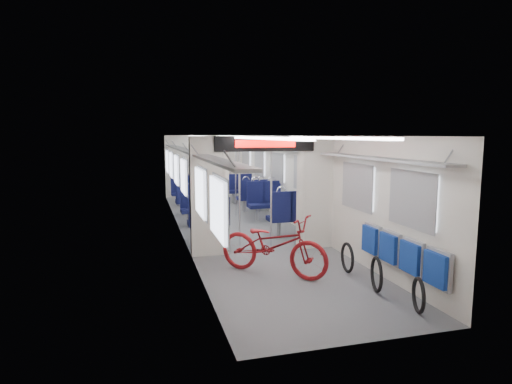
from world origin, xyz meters
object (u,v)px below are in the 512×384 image
Objects in this scene: seat_bay_far_left at (188,193)px; seat_bay_far_right at (246,190)px; bicycle at (273,245)px; bike_hoop_c at (347,259)px; stanchion_near_left at (240,191)px; bike_hoop_a at (418,297)px; stanchion_far_left at (217,177)px; seat_bay_near_left at (203,210)px; seat_bay_near_right at (276,204)px; bike_hoop_b at (376,276)px; flip_bench at (400,252)px; stanchion_near_right at (271,192)px; stanchion_far_right at (236,176)px.

seat_bay_far_left reaches higher than seat_bay_far_right.
bicycle reaches higher than bike_hoop_c.
bike_hoop_a is at bearing -69.77° from stanchion_near_left.
stanchion_far_left is (-1.27, 5.36, 0.92)m from bike_hoop_c.
seat_bay_far_right is (-0.05, 6.95, 0.30)m from bike_hoop_c.
seat_bay_far_right reaches higher than seat_bay_near_left.
seat_bay_near_right is at bearing -90.00° from seat_bay_far_right.
seat_bay_near_left is 0.98× the size of seat_bay_far_left.
seat_bay_far_left reaches higher than bike_hoop_b.
seat_bay_near_left is 0.87× the size of seat_bay_near_right.
bicycle is at bearing -87.03° from stanchion_near_left.
flip_bench is 8.13m from seat_bay_far_left.
seat_bay_far_left is at bearing 105.69° from bike_hoop_c.
bike_hoop_c is at bearing -76.65° from stanchion_far_left.
seat_bay_near_right reaches higher than bicycle.
bike_hoop_b is at bearing -67.02° from stanchion_near_left.
flip_bench is at bearing -86.97° from seat_bay_far_right.
stanchion_near_right is (-0.67, -1.73, 0.57)m from seat_bay_near_right.
stanchion_far_left reaches higher than bike_hoop_a.
bike_hoop_b reaches higher than bike_hoop_a.
stanchion_near_left and stanchion_near_right have the same top height.
bicycle is 5.27m from stanchion_far_right.
bike_hoop_b is (1.24, -1.17, -0.27)m from bicycle.
bike_hoop_b is at bearing 98.78° from bike_hoop_a.
seat_bay_near_right is (-0.42, 4.73, -0.00)m from flip_bench.
bicycle is 3.73m from seat_bay_near_right.
bicycle is at bearing -108.66° from seat_bay_near_right.
bike_hoop_a is 0.93× the size of bike_hoop_c.
stanchion_far_left is (0.65, -1.48, 0.61)m from seat_bay_far_left.
bicycle is 6.82m from seat_bay_far_right.
seat_bay_far_left is 1.01× the size of seat_bay_far_right.
stanchion_far_right is at bearing 96.67° from bike_hoop_a.
bike_hoop_c is 0.25× the size of seat_bay_far_left.
seat_bay_far_left is 0.90× the size of stanchion_near_right.
stanchion_far_right reaches higher than bike_hoop_b.
seat_bay_far_left is 1.73m from stanchion_far_left.
seat_bay_near_left is at bearing -176.09° from seat_bay_near_right.
stanchion_near_right is (-1.09, 2.99, 0.57)m from flip_bench.
seat_bay_near_left is (-0.68, 3.41, 0.03)m from bicycle.
seat_bay_near_left reaches higher than bicycle.
bike_hoop_a is at bearing -88.20° from seat_bay_near_right.
seat_bay_far_left is (-2.29, 7.80, -0.04)m from flip_bench.
stanchion_far_left and stanchion_far_right have the same top height.
bicycle is at bearing 169.48° from bike_hoop_c.
bike_hoop_c is 0.26× the size of seat_bay_near_left.
bicycle is at bearing -106.19° from stanchion_near_right.
stanchion_far_right reaches higher than seat_bay_near_right.
stanchion_far_right is (-0.67, 1.67, 0.57)m from seat_bay_near_right.
stanchion_near_right is at bearing 102.56° from bike_hoop_a.
bike_hoop_c is at bearing -58.89° from stanchion_near_left.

